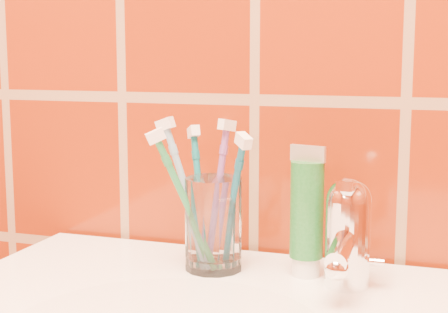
% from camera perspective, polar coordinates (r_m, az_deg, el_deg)
% --- Properties ---
extents(glass_tumbler, '(0.08, 0.08, 0.11)m').
position_cam_1_polar(glass_tumbler, '(0.80, -0.86, -5.61)').
color(glass_tumbler, white).
rests_on(glass_tumbler, pedestal_sink).
extents(toothpaste_tube, '(0.04, 0.04, 0.15)m').
position_cam_1_polar(toothpaste_tube, '(0.78, 6.89, -4.88)').
color(toothpaste_tube, white).
rests_on(toothpaste_tube, pedestal_sink).
extents(faucet, '(0.05, 0.11, 0.12)m').
position_cam_1_polar(faucet, '(0.74, 10.23, -6.02)').
color(faucet, white).
rests_on(faucet, pedestal_sink).
extents(toothbrush_0, '(0.11, 0.13, 0.18)m').
position_cam_1_polar(toothbrush_0, '(0.81, -2.02, -3.40)').
color(toothbrush_0, '#0D616D').
rests_on(toothbrush_0, glass_tumbler).
extents(toothbrush_1, '(0.15, 0.13, 0.18)m').
position_cam_1_polar(toothbrush_1, '(0.78, -3.17, -3.86)').
color(toothbrush_1, '#217D46').
rests_on(toothbrush_1, glass_tumbler).
extents(toothbrush_2, '(0.07, 0.09, 0.19)m').
position_cam_1_polar(toothbrush_2, '(0.81, -0.52, -3.12)').
color(toothbrush_2, '#794491').
rests_on(toothbrush_2, glass_tumbler).
extents(toothbrush_3, '(0.10, 0.09, 0.18)m').
position_cam_1_polar(toothbrush_3, '(0.79, -3.03, -3.22)').
color(toothbrush_3, '#73A4CD').
rests_on(toothbrush_3, glass_tumbler).
extents(toothbrush_4, '(0.13, 0.12, 0.18)m').
position_cam_1_polar(toothbrush_4, '(0.77, 0.64, -4.01)').
color(toothbrush_4, '#0D5370').
rests_on(toothbrush_4, glass_tumbler).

